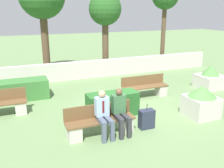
# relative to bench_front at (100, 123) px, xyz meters

# --- Properties ---
(ground_plane) EXTENTS (60.00, 60.00, 0.00)m
(ground_plane) POSITION_rel_bench_front_xyz_m (1.58, 1.30, -0.35)
(ground_plane) COLOR #6B8956
(perimeter_wall) EXTENTS (14.87, 0.30, 0.91)m
(perimeter_wall) POSITION_rel_bench_front_xyz_m (1.58, 6.14, 0.11)
(perimeter_wall) COLOR beige
(perimeter_wall) RESTS_ON ground_plane
(bench_front) EXTENTS (2.01, 0.48, 0.87)m
(bench_front) POSITION_rel_bench_front_xyz_m (0.00, 0.00, 0.00)
(bench_front) COLOR brown
(bench_front) RESTS_ON ground_plane
(bench_left_side) EXTENTS (1.69, 0.48, 0.87)m
(bench_left_side) POSITION_rel_bench_front_xyz_m (-2.65, 2.52, -0.01)
(bench_left_side) COLOR brown
(bench_left_side) RESTS_ON ground_plane
(bench_right_side) EXTENTS (1.96, 0.48, 0.87)m
(bench_right_side) POSITION_rel_bench_front_xyz_m (2.79, 2.33, -0.00)
(bench_right_side) COLOR brown
(bench_right_side) RESTS_ON ground_plane
(person_seated_man) EXTENTS (0.38, 0.64, 1.34)m
(person_seated_man) POSITION_rel_bench_front_xyz_m (0.05, -0.14, 0.40)
(person_seated_man) COLOR #515B70
(person_seated_man) RESTS_ON ground_plane
(person_seated_woman) EXTENTS (0.38, 0.64, 1.34)m
(person_seated_woman) POSITION_rel_bench_front_xyz_m (0.56, -0.14, 0.40)
(person_seated_woman) COLOR #333338
(person_seated_woman) RESTS_ON ground_plane
(hedge_block_near_right) EXTENTS (1.73, 0.66, 0.80)m
(hedge_block_near_right) POSITION_rel_bench_front_xyz_m (0.84, 1.13, 0.06)
(hedge_block_near_right) COLOR #286028
(hedge_block_near_right) RESTS_ON ground_plane
(hedge_block_mid_left) EXTENTS (2.02, 0.89, 0.77)m
(hedge_block_mid_left) POSITION_rel_bench_front_xyz_m (-1.88, 4.03, 0.04)
(hedge_block_mid_left) COLOR #3D7A38
(hedge_block_mid_left) RESTS_ON ground_plane
(planter_corner_left) EXTENTS (0.97, 0.97, 1.06)m
(planter_corner_left) POSITION_rel_bench_front_xyz_m (3.56, -0.07, 0.18)
(planter_corner_left) COLOR beige
(planter_corner_left) RESTS_ON ground_plane
(planter_corner_right) EXTENTS (1.10, 1.10, 1.07)m
(planter_corner_right) POSITION_rel_bench_front_xyz_m (6.15, 2.30, 0.12)
(planter_corner_right) COLOR beige
(planter_corner_right) RESTS_ON ground_plane
(suitcase) EXTENTS (0.46, 0.26, 0.79)m
(suitcase) POSITION_rel_bench_front_xyz_m (1.43, -0.15, -0.05)
(suitcase) COLOR #282D42
(suitcase) RESTS_ON ground_plane
(tree_center_right) EXTENTS (1.76, 1.76, 4.38)m
(tree_center_right) POSITION_rel_bench_front_xyz_m (2.82, 6.93, 3.03)
(tree_center_right) COLOR brown
(tree_center_right) RESTS_ON ground_plane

